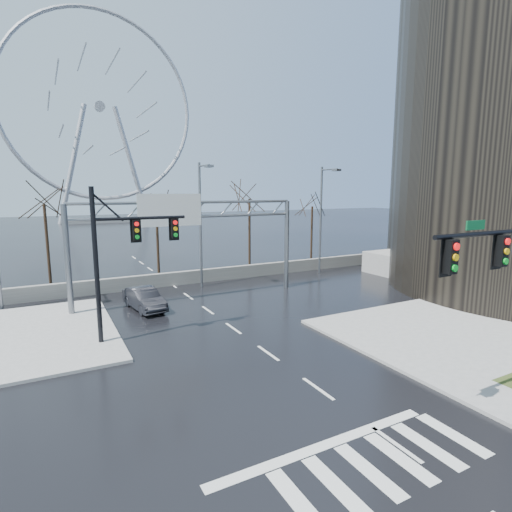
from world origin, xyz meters
TOP-DOWN VIEW (x-y plane):
  - ground at (0.00, 0.00)m, footprint 260.00×260.00m
  - sidewalk_right_ext at (10.00, 2.00)m, footprint 12.00×10.00m
  - sidewalk_far at (-11.00, 12.00)m, footprint 10.00×12.00m
  - barrier_wall at (0.00, 20.00)m, footprint 52.00×0.50m
  - signal_mast_near at (5.14, -4.04)m, footprint 5.52×0.41m
  - signal_mast_far at (-5.87, 8.96)m, footprint 4.72×0.41m
  - sign_gantry at (-0.38, 14.96)m, footprint 16.36×0.40m
  - streetlight_mid at (2.00, 18.16)m, footprint 0.50×2.55m
  - streetlight_right at (14.00, 18.16)m, footprint 0.50×2.55m
  - tree_left at (-9.00, 23.50)m, footprint 3.75×3.75m
  - tree_center at (0.00, 24.50)m, footprint 3.25×3.25m
  - tree_right at (9.00, 23.50)m, footprint 3.90×3.90m
  - tree_far_right at (17.00, 24.00)m, footprint 3.40×3.40m
  - ferris_wheel at (5.00, 95.00)m, footprint 45.00×6.00m
  - car at (-3.63, 14.18)m, footprint 2.17×4.56m

SIDE VIEW (x-z plane):
  - ground at x=0.00m, z-range 0.00..0.00m
  - sidewalk_right_ext at x=10.00m, z-range 0.00..0.15m
  - sidewalk_far at x=-11.00m, z-range 0.00..0.15m
  - barrier_wall at x=0.00m, z-range 0.00..1.10m
  - car at x=-3.63m, z-range 0.00..1.44m
  - signal_mast_far at x=-5.87m, z-range 0.83..8.83m
  - signal_mast_near at x=5.14m, z-range 0.87..8.87m
  - tree_center at x=0.00m, z-range 1.92..8.42m
  - sign_gantry at x=-0.38m, z-range 1.38..8.98m
  - tree_far_right at x=17.00m, z-range 2.01..8.81m
  - streetlight_mid at x=2.00m, z-range 0.89..10.89m
  - streetlight_right at x=14.00m, z-range 0.89..10.89m
  - tree_left at x=-9.00m, z-range 2.23..9.73m
  - tree_right at x=9.00m, z-range 2.32..10.12m
  - ferris_wheel at x=5.00m, z-range 0.68..51.59m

